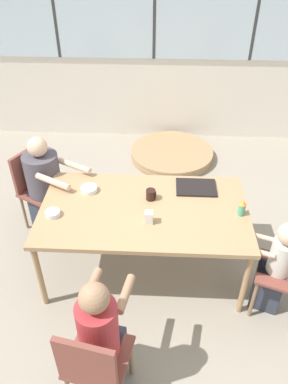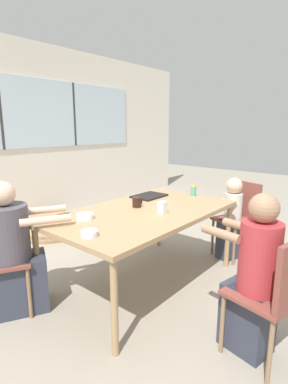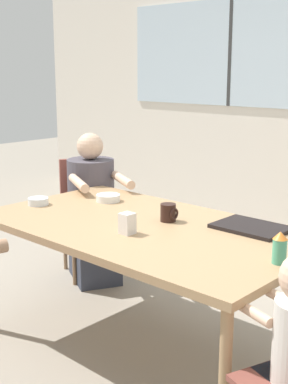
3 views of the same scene
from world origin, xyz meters
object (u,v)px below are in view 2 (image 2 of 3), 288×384
(folded_table_stack, at_px, (52,226))
(chair_for_man_blue_shirt, at_px, (277,289))
(person_man_blue_shirt, at_px, (253,281))
(sippy_cup, at_px, (193,190))
(person_woman_green_shirt, at_px, (14,255))
(coffee_mug, at_px, (137,202))
(bowl_white_shallow, at_px, (89,233))
(chair_for_toddler, at_px, (241,212))
(person_toddler, at_px, (231,220))
(bowl_cereal, at_px, (85,216))
(milk_carton_small, at_px, (162,207))

(folded_table_stack, bearing_deg, chair_for_man_blue_shirt, -99.35)
(person_man_blue_shirt, xyz_separation_m, sippy_cup, (1.05, 1.10, 0.30))
(person_woman_green_shirt, distance_m, coffee_mug, 1.18)
(bowl_white_shallow, distance_m, folded_table_stack, 2.52)
(chair_for_toddler, xyz_separation_m, person_woman_green_shirt, (-2.26, 0.97, -0.05))
(chair_for_man_blue_shirt, xyz_separation_m, chair_for_toddler, (1.50, 0.85, 0.00))
(person_man_blue_shirt, bearing_deg, chair_for_toddler, 36.61)
(person_man_blue_shirt, height_order, coffee_mug, person_man_blue_shirt)
(chair_for_toddler, xyz_separation_m, bowl_white_shallow, (-2.01, 0.31, 0.23))
(chair_for_toddler, distance_m, bowl_white_shallow, 2.05)
(folded_table_stack, bearing_deg, person_toddler, -71.68)
(coffee_mug, height_order, bowl_white_shallow, coffee_mug)
(chair_for_man_blue_shirt, bearing_deg, person_woman_green_shirt, 123.78)
(chair_for_toddler, xyz_separation_m, bowl_cereal, (-1.76, 0.66, 0.23))
(person_toddler, bearing_deg, coffee_mug, 82.69)
(milk_carton_small, height_order, bowl_cereal, milk_carton_small)
(person_woman_green_shirt, height_order, bowl_white_shallow, person_woman_green_shirt)
(person_toddler, distance_m, coffee_mug, 1.21)
(person_man_blue_shirt, height_order, folded_table_stack, person_man_blue_shirt)
(person_woman_green_shirt, xyz_separation_m, person_toddler, (2.11, -0.92, -0.03))
(person_man_blue_shirt, relative_size, folded_table_stack, 0.97)
(bowl_cereal, xyz_separation_m, folded_table_stack, (0.81, 1.82, -0.70))
(chair_for_toddler, height_order, person_toddler, person_toddler)
(coffee_mug, relative_size, sippy_cup, 0.68)
(chair_for_toddler, xyz_separation_m, sippy_cup, (-0.42, 0.40, 0.28))
(milk_carton_small, bearing_deg, chair_for_man_blue_shirt, -105.37)
(person_man_blue_shirt, xyz_separation_m, bowl_white_shallow, (-0.54, 1.00, 0.25))
(person_man_blue_shirt, xyz_separation_m, coffee_mug, (0.28, 1.27, 0.27))
(chair_for_man_blue_shirt, height_order, folded_table_stack, chair_for_man_blue_shirt)
(chair_for_man_blue_shirt, distance_m, person_toddler, 1.63)
(person_woman_green_shirt, height_order, bowl_cereal, person_woman_green_shirt)
(chair_for_toddler, relative_size, person_woman_green_shirt, 0.80)
(milk_carton_small, relative_size, bowl_cereal, 0.72)
(chair_for_man_blue_shirt, height_order, bowl_white_shallow, chair_for_man_blue_shirt)
(chair_for_man_blue_shirt, xyz_separation_m, coffee_mug, (0.31, 1.43, 0.26))
(person_man_blue_shirt, bearing_deg, bowl_cereal, 113.38)
(chair_for_man_blue_shirt, distance_m, milk_carton_small, 1.19)
(person_woman_green_shirt, relative_size, milk_carton_small, 10.19)
(bowl_white_shallow, relative_size, folded_table_stack, 0.11)
(milk_carton_small, bearing_deg, bowl_cereal, 144.52)
(chair_for_man_blue_shirt, height_order, sippy_cup, sippy_cup)
(person_man_blue_shirt, bearing_deg, coffee_mug, 88.76)
(coffee_mug, height_order, bowl_cereal, coffee_mug)
(chair_for_toddler, xyz_separation_m, person_man_blue_shirt, (-1.47, -0.70, -0.02))
(milk_carton_small, bearing_deg, bowl_white_shallow, 176.65)
(chair_for_toddler, height_order, sippy_cup, sippy_cup)
(bowl_cereal, relative_size, folded_table_stack, 0.13)
(bowl_white_shallow, bearing_deg, milk_carton_small, -3.35)
(milk_carton_small, bearing_deg, person_woman_green_shirt, 146.22)
(chair_for_toddler, bearing_deg, folded_table_stack, 40.38)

